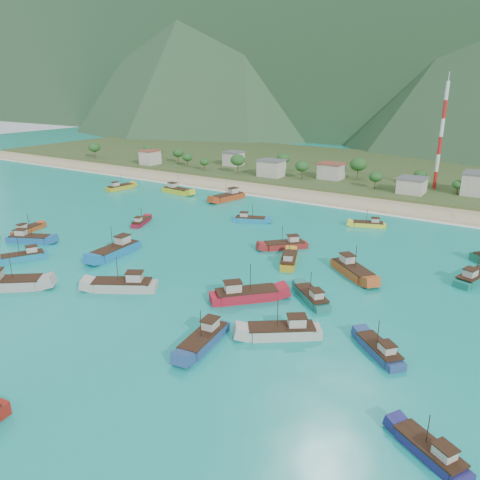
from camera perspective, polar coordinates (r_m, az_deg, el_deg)
The scene contains 29 objects.
ground at distance 97.83m, azimuth -8.33°, elevation -3.95°, with size 600.00×600.00×0.00m, color #0B826D.
beach at distance 162.69m, azimuth 10.22°, elevation 5.03°, with size 400.00×18.00×1.20m, color beige.
land at distance 219.21m, azimuth 16.56°, elevation 8.00°, with size 400.00×110.00×2.40m, color #385123.
surf_line at distance 154.19m, azimuth 8.83°, elevation 4.37°, with size 400.00×2.50×0.08m, color white.
village at distance 177.85m, azimuth 19.08°, elevation 6.98°, with size 213.20×26.74×7.13m.
vegetation at distance 186.75m, azimuth 10.82°, elevation 8.32°, with size 274.64×25.75×8.78m.
radio_tower at distance 178.96m, azimuth 23.30°, elevation 11.50°, with size 1.20×1.20×36.41m.
boat_1 at distance 126.27m, azimuth -24.29°, elevation 0.11°, with size 10.94×7.37×6.28m.
boat_2 at distance 169.07m, azimuth -7.71°, elevation 5.97°, with size 12.01×4.46×6.95m.
boat_4 at distance 135.12m, azimuth -24.50°, elevation 1.12°, with size 4.32×9.13×5.19m.
boat_6 at distance 132.36m, azimuth 15.41°, elevation 1.81°, with size 9.17×5.49×5.21m.
boat_8 at distance 101.79m, azimuth 5.98°, elevation -2.52°, with size 6.56×10.50×5.98m.
boat_9 at distance 71.54m, azimuth -4.41°, elevation -12.01°, with size 4.55×11.09×6.36m.
boat_10 at distance 157.63m, azimuth -1.43°, elevation 5.24°, with size 6.20×12.91×7.34m.
boat_11 at distance 103.02m, azimuth 26.62°, elevation -4.18°, with size 6.32×11.23×6.36m.
boat_12 at distance 91.17m, azimuth -14.00°, elevation -5.42°, with size 12.28×9.28×7.18m.
boat_13 at distance 84.60m, azimuth 0.63°, elevation -6.76°, with size 11.14×11.38×7.26m.
boat_14 at distance 110.05m, azimuth -14.86°, elevation -1.26°, with size 4.73×13.16×7.64m.
boat_15 at distance 98.18m, azimuth 13.51°, elevation -3.64°, with size 11.50×10.29×7.07m.
boat_16 at distance 71.85m, azimuth 16.62°, elevation -12.81°, with size 8.79×8.15×5.47m.
boat_19 at distance 111.16m, azimuth 5.53°, elevation -0.66°, with size 9.48×9.49×6.12m.
boat_20 at distance 132.21m, azimuth 1.22°, elevation 2.49°, with size 9.49×6.01×5.41m.
boat_22 at distance 73.50m, azimuth 5.25°, elevation -11.08°, with size 11.20×9.46×6.74m.
boat_23 at distance 179.03m, azimuth -14.43°, elevation 6.20°, with size 4.38×10.80×6.20m.
boat_24 at distance 99.32m, azimuth -26.44°, elevation -4.82°, with size 12.53×11.02×7.65m.
boat_26 at distance 132.75m, azimuth -11.98°, elevation 2.11°, with size 5.49×8.83×5.03m.
boat_27 at distance 114.13m, azimuth -24.86°, elevation -1.88°, with size 7.26×9.90×5.75m.
boat_28 at distance 57.04m, azimuth 22.17°, elevation -22.85°, with size 8.85×6.65×5.17m.
boat_29 at distance 85.30m, azimuth 8.75°, elevation -6.97°, with size 9.26×8.57×5.77m.
Camera 1 is at (60.45, -67.44, 36.98)m, focal length 35.00 mm.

